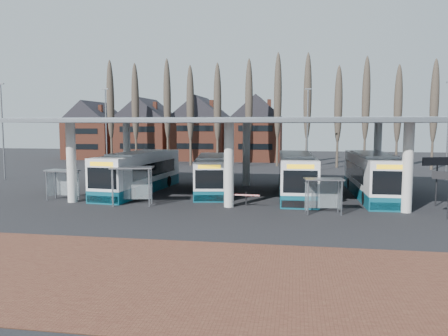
% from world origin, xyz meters
% --- Properties ---
extents(ground, '(140.00, 140.00, 0.00)m').
position_xyz_m(ground, '(0.00, 0.00, 0.00)').
color(ground, black).
rests_on(ground, ground).
extents(brick_strip, '(70.00, 10.00, 0.03)m').
position_xyz_m(brick_strip, '(0.00, -12.00, 0.01)').
color(brick_strip, brown).
rests_on(brick_strip, ground).
extents(station_canopy, '(32.00, 16.00, 6.34)m').
position_xyz_m(station_canopy, '(0.00, 8.00, 5.68)').
color(station_canopy, silver).
rests_on(station_canopy, ground).
extents(poplar_row, '(45.10, 1.10, 14.50)m').
position_xyz_m(poplar_row, '(0.00, 33.00, 8.78)').
color(poplar_row, '#473D33').
rests_on(poplar_row, ground).
extents(townhouse_row, '(36.80, 10.30, 12.25)m').
position_xyz_m(townhouse_row, '(-15.75, 44.00, 5.94)').
color(townhouse_row, brown).
rests_on(townhouse_row, ground).
extents(lamp_post_a, '(0.80, 0.16, 10.17)m').
position_xyz_m(lamp_post_a, '(-18.00, 22.00, 5.34)').
color(lamp_post_a, slate).
rests_on(lamp_post_a, ground).
extents(lamp_post_b, '(0.80, 0.16, 10.17)m').
position_xyz_m(lamp_post_b, '(6.00, 26.00, 5.34)').
color(lamp_post_b, slate).
rests_on(lamp_post_b, ground).
extents(lamp_post_c, '(0.80, 0.16, 10.17)m').
position_xyz_m(lamp_post_c, '(20.00, 20.00, 5.34)').
color(lamp_post_c, slate).
rests_on(lamp_post_c, ground).
extents(lamp_post_d, '(0.80, 0.16, 10.17)m').
position_xyz_m(lamp_post_d, '(-26.00, 14.00, 5.34)').
color(lamp_post_d, slate).
rests_on(lamp_post_d, ground).
extents(bus_0, '(3.75, 12.78, 3.50)m').
position_xyz_m(bus_0, '(-8.78, 8.25, 1.65)').
color(bus_0, silver).
rests_on(bus_0, ground).
extents(bus_1, '(4.26, 11.66, 3.17)m').
position_xyz_m(bus_1, '(-2.65, 9.64, 1.50)').
color(bus_1, silver).
rests_on(bus_1, ground).
extents(bus_2, '(3.26, 12.70, 3.50)m').
position_xyz_m(bus_2, '(4.71, 8.67, 1.65)').
color(bus_2, silver).
rests_on(bus_2, ground).
extents(bus_3, '(3.00, 12.89, 3.57)m').
position_xyz_m(bus_3, '(10.82, 8.89, 1.68)').
color(bus_3, silver).
rests_on(bus_3, ground).
extents(shelter_0, '(2.71, 1.65, 2.36)m').
position_xyz_m(shelter_0, '(-13.14, 3.30, 1.71)').
color(shelter_0, gray).
rests_on(shelter_0, ground).
extents(shelter_1, '(3.25, 2.04, 2.81)m').
position_xyz_m(shelter_1, '(-7.06, 2.17, 2.04)').
color(shelter_1, gray).
rests_on(shelter_1, ground).
extents(shelter_2, '(2.66, 1.56, 2.34)m').
position_xyz_m(shelter_2, '(6.48, 1.28, 1.70)').
color(shelter_2, gray).
rests_on(shelter_2, ground).
extents(info_sign_1, '(2.27, 0.95, 3.54)m').
position_xyz_m(info_sign_1, '(14.68, 5.25, 2.97)').
color(info_sign_1, black).
rests_on(info_sign_1, ground).
extents(barrier, '(2.04, 0.62, 1.02)m').
position_xyz_m(barrier, '(1.18, 2.65, 0.79)').
color(barrier, black).
rests_on(barrier, ground).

